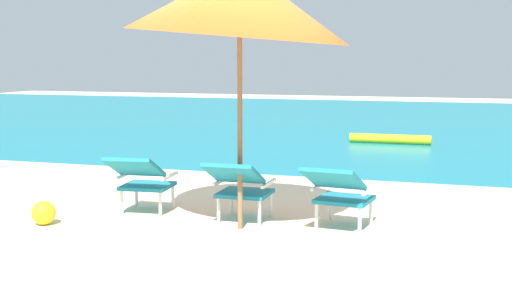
{
  "coord_description": "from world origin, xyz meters",
  "views": [
    {
      "loc": [
        2.28,
        -6.51,
        1.68
      ],
      "look_at": [
        0.0,
        0.54,
        0.75
      ],
      "focal_mm": 47.77,
      "sensor_mm": 36.0,
      "label": 1
    }
  ],
  "objects_px": {
    "lounge_chair_right": "(339,190)",
    "swim_buoy": "(390,139)",
    "beach_umbrella_center": "(240,2)",
    "lounge_chair_center": "(240,184)",
    "lounge_chair_left": "(142,178)",
    "beach_ball": "(44,213)"
  },
  "relations": [
    {
      "from": "lounge_chair_left",
      "to": "beach_umbrella_center",
      "type": "relative_size",
      "value": 0.35
    },
    {
      "from": "lounge_chair_center",
      "to": "lounge_chair_right",
      "type": "distance_m",
      "value": 1.03
    },
    {
      "from": "lounge_chair_left",
      "to": "lounge_chair_right",
      "type": "relative_size",
      "value": 1.0
    },
    {
      "from": "swim_buoy",
      "to": "beach_umbrella_center",
      "type": "bearing_deg",
      "value": -94.62
    },
    {
      "from": "swim_buoy",
      "to": "beach_ball",
      "type": "xyz_separation_m",
      "value": [
        -2.55,
        -7.82,
        0.03
      ]
    },
    {
      "from": "lounge_chair_center",
      "to": "beach_ball",
      "type": "height_order",
      "value": "lounge_chair_center"
    },
    {
      "from": "lounge_chair_left",
      "to": "beach_umbrella_center",
      "type": "height_order",
      "value": "beach_umbrella_center"
    },
    {
      "from": "lounge_chair_center",
      "to": "lounge_chair_left",
      "type": "bearing_deg",
      "value": 177.01
    },
    {
      "from": "swim_buoy",
      "to": "beach_ball",
      "type": "distance_m",
      "value": 8.22
    },
    {
      "from": "lounge_chair_left",
      "to": "lounge_chair_center",
      "type": "distance_m",
      "value": 1.15
    },
    {
      "from": "lounge_chair_right",
      "to": "swim_buoy",
      "type": "bearing_deg",
      "value": 92.85
    },
    {
      "from": "swim_buoy",
      "to": "lounge_chair_right",
      "type": "height_order",
      "value": "lounge_chair_right"
    },
    {
      "from": "beach_umbrella_center",
      "to": "lounge_chair_center",
      "type": "bearing_deg",
      "value": 109.99
    },
    {
      "from": "beach_umbrella_center",
      "to": "lounge_chair_left",
      "type": "bearing_deg",
      "value": 167.24
    },
    {
      "from": "beach_umbrella_center",
      "to": "beach_ball",
      "type": "height_order",
      "value": "beach_umbrella_center"
    },
    {
      "from": "lounge_chair_right",
      "to": "beach_ball",
      "type": "bearing_deg",
      "value": -166.75
    },
    {
      "from": "swim_buoy",
      "to": "beach_umbrella_center",
      "type": "distance_m",
      "value": 7.68
    },
    {
      "from": "swim_buoy",
      "to": "lounge_chair_left",
      "type": "distance_m",
      "value": 7.32
    },
    {
      "from": "lounge_chair_center",
      "to": "swim_buoy",
      "type": "bearing_deg",
      "value": 84.61
    },
    {
      "from": "lounge_chair_left",
      "to": "beach_umbrella_center",
      "type": "bearing_deg",
      "value": -12.76
    },
    {
      "from": "lounge_chair_center",
      "to": "beach_umbrella_center",
      "type": "xyz_separation_m",
      "value": [
        0.08,
        -0.22,
        1.82
      ]
    },
    {
      "from": "lounge_chair_right",
      "to": "beach_umbrella_center",
      "type": "height_order",
      "value": "beach_umbrella_center"
    }
  ]
}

